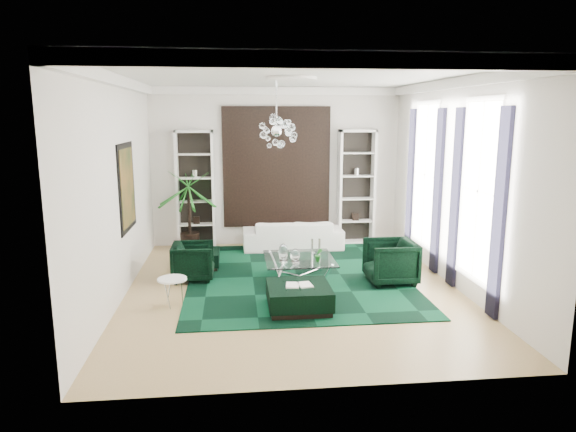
{
  "coord_description": "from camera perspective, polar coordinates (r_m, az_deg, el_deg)",
  "views": [
    {
      "loc": [
        -1.04,
        -8.92,
        3.13
      ],
      "look_at": [
        -0.04,
        0.5,
        1.27
      ],
      "focal_mm": 32.0,
      "sensor_mm": 36.0,
      "label": 1
    }
  ],
  "objects": [
    {
      "name": "wall_left",
      "position": [
        9.22,
        -18.38,
        2.86
      ],
      "size": [
        0.02,
        7.0,
        3.8
      ],
      "primitive_type": "cube",
      "color": "silver",
      "rests_on": "ground"
    },
    {
      "name": "ceiling",
      "position": [
        9.01,
        0.59,
        15.42
      ],
      "size": [
        6.0,
        7.0,
        0.02
      ],
      "primitive_type": "cube",
      "color": "white",
      "rests_on": "ground"
    },
    {
      "name": "chandelier",
      "position": [
        9.35,
        -1.29,
        9.38
      ],
      "size": [
        0.8,
        0.8,
        0.72
      ],
      "primitive_type": null,
      "color": "white",
      "rests_on": "ceiling"
    },
    {
      "name": "window_far",
      "position": [
        11.24,
        15.01,
        4.44
      ],
      "size": [
        0.03,
        1.1,
        2.9
      ],
      "primitive_type": "cube",
      "color": "white",
      "rests_on": "wall_right"
    },
    {
      "name": "floor",
      "position": [
        9.52,
        0.54,
        -8.17
      ],
      "size": [
        6.0,
        7.0,
        0.02
      ],
      "primitive_type": "cube",
      "color": "tan",
      "rests_on": "ground"
    },
    {
      "name": "sofa",
      "position": [
        12.23,
        0.52,
        -2.08
      ],
      "size": [
        2.35,
        0.92,
        0.69
      ],
      "primitive_type": "imported",
      "rotation": [
        0.0,
        0.0,
        3.14
      ],
      "color": "white",
      "rests_on": "floor"
    },
    {
      "name": "armchair_left",
      "position": [
        10.11,
        -10.48,
        -4.99
      ],
      "size": [
        0.8,
        0.77,
        0.72
      ],
      "primitive_type": "imported",
      "rotation": [
        0.0,
        0.0,
        1.57
      ],
      "color": "black",
      "rests_on": "floor"
    },
    {
      "name": "painting",
      "position": [
        9.8,
        -17.41,
        3.08
      ],
      "size": [
        0.04,
        1.3,
        1.6
      ],
      "primitive_type": "cube",
      "color": "black",
      "rests_on": "wall_left"
    },
    {
      "name": "curtain_near_b",
      "position": [
        9.78,
        18.12,
        1.84
      ],
      "size": [
        0.07,
        0.3,
        3.25
      ],
      "primitive_type": "cube",
      "color": "black",
      "rests_on": "floor"
    },
    {
      "name": "wall_right",
      "position": [
        9.88,
        18.22,
        3.39
      ],
      "size": [
        0.02,
        7.0,
        3.8
      ],
      "primitive_type": "cube",
      "color": "silver",
      "rests_on": "ground"
    },
    {
      "name": "curtain_far_a",
      "position": [
        10.54,
        16.27,
        2.58
      ],
      "size": [
        0.07,
        0.3,
        3.25
      ],
      "primitive_type": "cube",
      "color": "black",
      "rests_on": "floor"
    },
    {
      "name": "wall_back",
      "position": [
        12.54,
        -1.3,
        5.47
      ],
      "size": [
        6.0,
        0.02,
        3.8
      ],
      "primitive_type": "cube",
      "color": "silver",
      "rests_on": "ground"
    },
    {
      "name": "shelving_left",
      "position": [
        12.39,
        -10.24,
        2.9
      ],
      "size": [
        0.9,
        0.38,
        2.8
      ],
      "primitive_type": null,
      "color": "white",
      "rests_on": "floor"
    },
    {
      "name": "tapestry",
      "position": [
        12.49,
        -1.28,
        5.45
      ],
      "size": [
        2.5,
        0.06,
        2.8
      ],
      "primitive_type": "cube",
      "color": "black",
      "rests_on": "wall_back"
    },
    {
      "name": "window_near",
      "position": [
        9.06,
        20.41,
        2.59
      ],
      "size": [
        0.03,
        1.1,
        2.9
      ],
      "primitive_type": "cube",
      "color": "white",
      "rests_on": "wall_right"
    },
    {
      "name": "side_table",
      "position": [
        8.84,
        -12.69,
        -8.3
      ],
      "size": [
        0.49,
        0.49,
        0.47
      ],
      "primitive_type": "cylinder",
      "color": "white",
      "rests_on": "floor"
    },
    {
      "name": "armchair_right",
      "position": [
        9.93,
        11.3,
        -5.0
      ],
      "size": [
        0.91,
        0.88,
        0.82
      ],
      "primitive_type": "imported",
      "rotation": [
        0.0,
        0.0,
        -1.57
      ],
      "color": "black",
      "rests_on": "floor"
    },
    {
      "name": "coffee_table",
      "position": [
        9.91,
        1.25,
        -5.95
      ],
      "size": [
        1.31,
        1.31,
        0.45
      ],
      "primitive_type": null,
      "color": "white",
      "rests_on": "floor"
    },
    {
      "name": "ottoman_side",
      "position": [
        10.91,
        -9.76,
        -4.77
      ],
      "size": [
        0.8,
        0.8,
        0.35
      ],
      "primitive_type": "cube",
      "color": "black",
      "rests_on": "floor"
    },
    {
      "name": "wall_front",
      "position": [
        5.65,
        4.68,
        -1.53
      ],
      "size": [
        6.0,
        0.02,
        3.8
      ],
      "primitive_type": "cube",
      "color": "silver",
      "rests_on": "ground"
    },
    {
      "name": "ottoman_front",
      "position": [
        8.51,
        1.21,
        -9.03
      ],
      "size": [
        1.02,
        1.02,
        0.41
      ],
      "primitive_type": "cube",
      "color": "black",
      "rests_on": "floor"
    },
    {
      "name": "curtain_far_b",
      "position": [
        11.99,
        13.47,
        3.7
      ],
      "size": [
        0.07,
        0.3,
        3.25
      ],
      "primitive_type": "cube",
      "color": "black",
      "rests_on": "floor"
    },
    {
      "name": "shelving_right",
      "position": [
        12.71,
        7.6,
        3.18
      ],
      "size": [
        0.9,
        0.38,
        2.8
      ],
      "primitive_type": null,
      "color": "white",
      "rests_on": "floor"
    },
    {
      "name": "ceiling_medallion",
      "position": [
        9.3,
        0.37,
        15.04
      ],
      "size": [
        0.9,
        0.9,
        0.05
      ],
      "primitive_type": "cylinder",
      "color": "white",
      "rests_on": "ceiling"
    },
    {
      "name": "rug",
      "position": [
        10.22,
        0.97,
        -6.68
      ],
      "size": [
        4.2,
        5.0,
        0.02
      ],
      "primitive_type": "cube",
      "color": "black",
      "rests_on": "floor"
    },
    {
      "name": "curtain_near_a",
      "position": [
        8.4,
        22.42,
        0.1
      ],
      "size": [
        0.07,
        0.3,
        3.25
      ],
      "primitive_type": "cube",
      "color": "black",
      "rests_on": "floor"
    },
    {
      "name": "crown_molding",
      "position": [
        9.0,
        0.59,
        14.73
      ],
      "size": [
        6.0,
        7.0,
        0.18
      ],
      "primitive_type": null,
      "color": "white",
      "rests_on": "ceiling"
    },
    {
      "name": "table_plant",
      "position": [
        9.6,
        3.41,
        -4.32
      ],
      "size": [
        0.15,
        0.12,
        0.26
      ],
      "primitive_type": "imported",
      "color": "#1C6A1E",
      "rests_on": "coffee_table"
    },
    {
      "name": "palm",
      "position": [
        12.18,
        -10.98,
        1.92
      ],
      "size": [
        1.54,
        1.54,
        2.46
      ],
      "primitive_type": null,
      "color": "#1C6A1E",
      "rests_on": "floor"
    },
    {
      "name": "book",
      "position": [
        8.43,
        1.21,
        -7.63
      ],
      "size": [
        0.44,
        0.29,
        0.03
      ],
      "primitive_type": "cube",
      "color": "white",
      "rests_on": "ottoman_front"
    }
  ]
}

